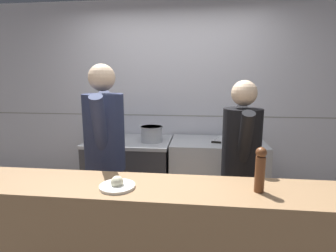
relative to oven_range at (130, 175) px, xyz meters
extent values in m
cube|color=silver|center=(0.50, 0.40, 0.85)|extent=(8.00, 0.06, 2.60)
cube|color=gray|center=(0.50, 0.37, 0.70)|extent=(8.00, 0.00, 0.01)
cube|color=#38383D|center=(0.00, 0.00, -0.02)|extent=(0.98, 0.70, 0.86)
cube|color=#B7BABF|center=(0.00, 0.00, 0.43)|extent=(1.00, 0.71, 0.04)
cube|color=#B7BABF|center=(0.00, -0.33, 0.04)|extent=(0.88, 0.03, 0.10)
cube|color=#B7BABF|center=(1.06, 0.00, 0.00)|extent=(1.08, 0.65, 0.91)
cube|color=black|center=(1.06, -0.30, -0.40)|extent=(1.06, 0.04, 0.10)
cube|color=#93704C|center=(0.56, -1.46, 0.03)|extent=(2.73, 0.45, 0.95)
cylinder|color=#B7BABF|center=(-0.27, 0.04, 0.55)|extent=(0.27, 0.27, 0.21)
cylinder|color=#B7BABF|center=(-0.27, 0.04, 0.65)|extent=(0.29, 0.29, 0.01)
cylinder|color=#B7BABF|center=(0.29, -0.05, 0.54)|extent=(0.25, 0.25, 0.18)
cylinder|color=#B7BABF|center=(0.29, -0.05, 0.62)|extent=(0.26, 0.26, 0.01)
cone|color=#B7BABF|center=(1.14, 0.05, 0.50)|extent=(0.25, 0.25, 0.09)
cube|color=#B7BABF|center=(1.23, -0.13, 0.46)|extent=(0.28, 0.09, 0.01)
cube|color=black|center=(1.04, -0.09, 0.47)|extent=(0.11, 0.05, 0.02)
cylinder|color=white|center=(0.33, -1.52, 0.51)|extent=(0.23, 0.23, 0.02)
sphere|color=beige|center=(0.33, -1.52, 0.54)|extent=(0.08, 0.08, 0.08)
cylinder|color=brown|center=(1.20, -1.48, 0.62)|extent=(0.06, 0.06, 0.22)
sphere|color=brown|center=(1.20, -1.48, 0.75)|extent=(0.07, 0.07, 0.07)
cube|color=black|center=(0.00, -0.83, -0.04)|extent=(0.34, 0.26, 0.82)
cylinder|color=#262D4C|center=(0.00, -0.83, 0.71)|extent=(0.42, 0.42, 0.68)
sphere|color=beige|center=(0.00, -0.83, 1.19)|extent=(0.23, 0.23, 0.23)
cylinder|color=#262D4C|center=(-0.04, -0.63, 0.79)|extent=(0.18, 0.36, 0.57)
cylinder|color=#262D4C|center=(0.04, -1.04, 0.79)|extent=(0.18, 0.36, 0.57)
cube|color=black|center=(1.20, -0.78, -0.07)|extent=(0.29, 0.19, 0.76)
cylinder|color=black|center=(1.20, -0.78, 0.62)|extent=(0.34, 0.34, 0.63)
sphere|color=beige|center=(1.20, -0.78, 1.06)|extent=(0.21, 0.21, 0.21)
cylinder|color=black|center=(1.21, -0.59, 0.70)|extent=(0.11, 0.32, 0.52)
cylinder|color=black|center=(1.19, -0.98, 0.70)|extent=(0.11, 0.32, 0.52)
camera|label=1|loc=(0.82, -3.03, 1.19)|focal=28.00mm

